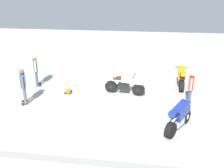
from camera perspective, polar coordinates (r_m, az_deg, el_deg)
name	(u,v)px	position (r m, az deg, el deg)	size (l,w,h in m)	color
ground_plane	(101,101)	(11.95, -2.66, -4.00)	(40.00, 40.00, 0.00)	#ADAAA3
curb_edge	(74,163)	(8.12, -8.81, -17.62)	(14.00, 0.30, 0.15)	gray
motorcycle_silver_cruiser	(124,85)	(12.54, 2.90, -0.12)	(2.08, 0.76, 1.09)	black
motorcycle_blue_sportbike	(179,116)	(9.76, 15.41, -7.19)	(1.18, 1.76, 1.14)	black
motorcycle_orange_sportbike	(181,77)	(13.91, 15.81, 1.64)	(0.70, 1.96, 1.14)	black
person_in_red_shirt	(191,86)	(11.78, 17.84, -0.53)	(0.37, 0.64, 1.64)	#384772
person_in_blue_shirt	(23,84)	(12.07, -19.95, -0.06)	(0.47, 0.63, 1.70)	#59595B
person_in_green_shirt	(36,68)	(14.10, -17.36, 3.55)	(0.48, 0.64, 1.76)	#384772
traffic_cone	(68,88)	(12.93, -10.21, -1.00)	(0.36, 0.36, 0.53)	black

